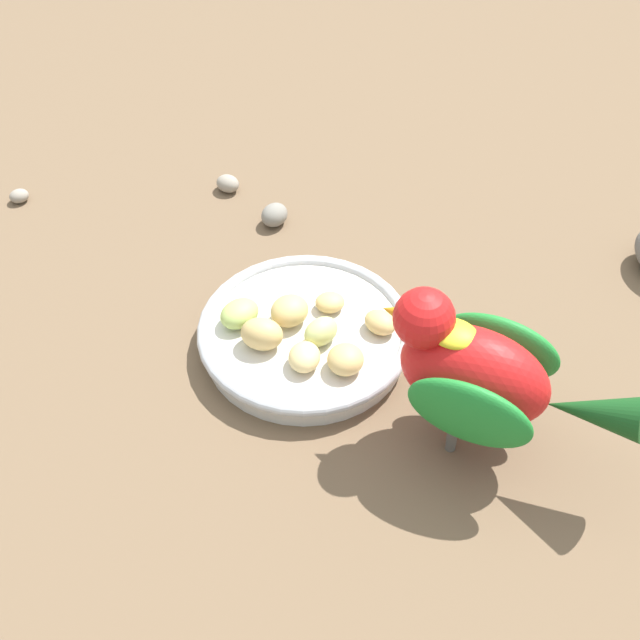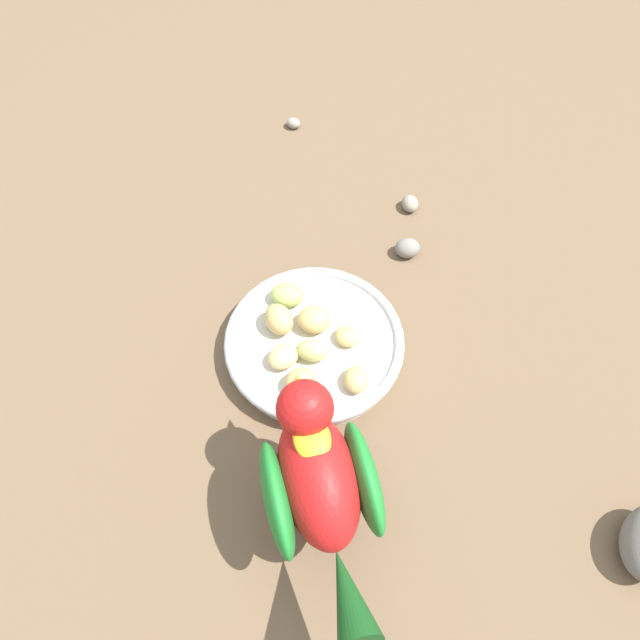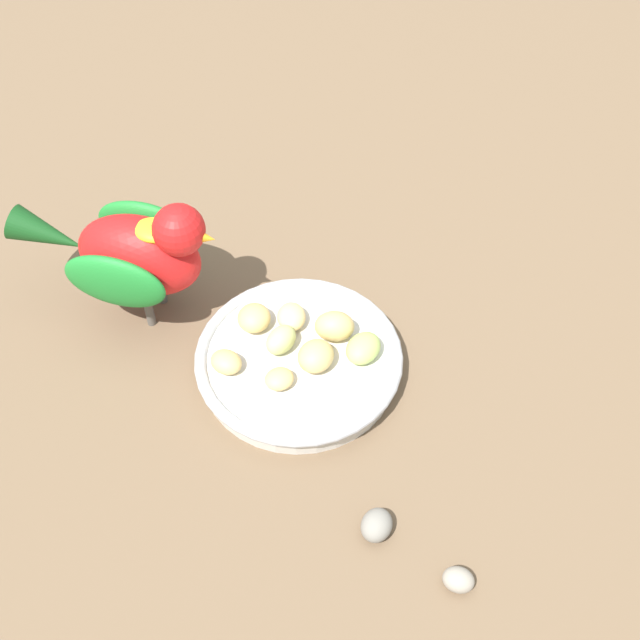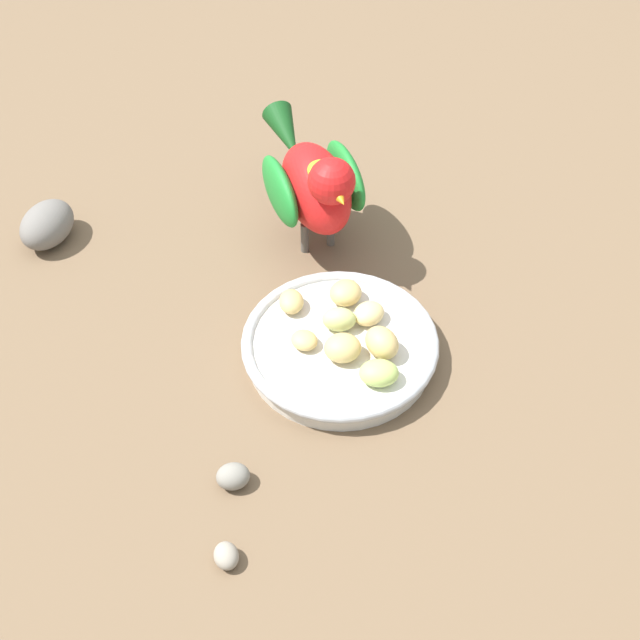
% 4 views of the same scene
% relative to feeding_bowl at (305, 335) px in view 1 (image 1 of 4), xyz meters
% --- Properties ---
extents(ground_plane, '(4.00, 4.00, 0.00)m').
position_rel_feeding_bowl_xyz_m(ground_plane, '(-0.03, 0.01, -0.01)').
color(ground_plane, brown).
extents(feeding_bowl, '(0.19, 0.19, 0.03)m').
position_rel_feeding_bowl_xyz_m(feeding_bowl, '(0.00, 0.00, 0.00)').
color(feeding_bowl, beige).
rests_on(feeding_bowl, ground_plane).
extents(apple_piece_0, '(0.03, 0.03, 0.02)m').
position_rel_feeding_bowl_xyz_m(apple_piece_0, '(-0.03, 0.01, 0.01)').
color(apple_piece_0, tan).
rests_on(apple_piece_0, feeding_bowl).
extents(apple_piece_1, '(0.04, 0.04, 0.02)m').
position_rel_feeding_bowl_xyz_m(apple_piece_1, '(-0.01, -0.02, 0.02)').
color(apple_piece_1, tan).
rests_on(apple_piece_1, feeding_bowl).
extents(apple_piece_2, '(0.04, 0.03, 0.02)m').
position_rel_feeding_bowl_xyz_m(apple_piece_2, '(0.01, 0.02, 0.02)').
color(apple_piece_2, '#C6D17A').
rests_on(apple_piece_2, feeding_bowl).
extents(apple_piece_3, '(0.04, 0.04, 0.03)m').
position_rel_feeding_bowl_xyz_m(apple_piece_3, '(0.03, -0.03, 0.02)').
color(apple_piece_3, tan).
rests_on(apple_piece_3, feeding_bowl).
extents(apple_piece_4, '(0.04, 0.03, 0.02)m').
position_rel_feeding_bowl_xyz_m(apple_piece_4, '(0.04, 0.02, 0.02)').
color(apple_piece_4, '#E5C67F').
rests_on(apple_piece_4, feeding_bowl).
extents(apple_piece_5, '(0.04, 0.04, 0.02)m').
position_rel_feeding_bowl_xyz_m(apple_piece_5, '(0.03, 0.05, 0.02)').
color(apple_piece_5, tan).
rests_on(apple_piece_5, feeding_bowl).
extents(apple_piece_6, '(0.05, 0.04, 0.02)m').
position_rel_feeding_bowl_xyz_m(apple_piece_6, '(0.01, -0.06, 0.02)').
color(apple_piece_6, '#B2CC66').
rests_on(apple_piece_6, feeding_bowl).
extents(apple_piece_7, '(0.03, 0.04, 0.02)m').
position_rel_feeding_bowl_xyz_m(apple_piece_7, '(-0.02, 0.06, 0.02)').
color(apple_piece_7, tan).
rests_on(apple_piece_7, feeding_bowl).
extents(parrot, '(0.10, 0.21, 0.14)m').
position_rel_feeding_bowl_xyz_m(parrot, '(0.04, 0.16, 0.07)').
color(parrot, '#59544C').
rests_on(parrot, ground_plane).
extents(pebble_0, '(0.03, 0.03, 0.02)m').
position_rel_feeding_bowl_xyz_m(pebble_0, '(-0.14, -0.10, -0.00)').
color(pebble_0, gray).
rests_on(pebble_0, ground_plane).
extents(pebble_1, '(0.02, 0.03, 0.02)m').
position_rel_feeding_bowl_xyz_m(pebble_1, '(-0.17, -0.17, -0.01)').
color(pebble_1, gray).
rests_on(pebble_1, ground_plane).
extents(pebble_2, '(0.03, 0.03, 0.01)m').
position_rel_feeding_bowl_xyz_m(pebble_2, '(-0.07, -0.36, -0.01)').
color(pebble_2, gray).
rests_on(pebble_2, ground_plane).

